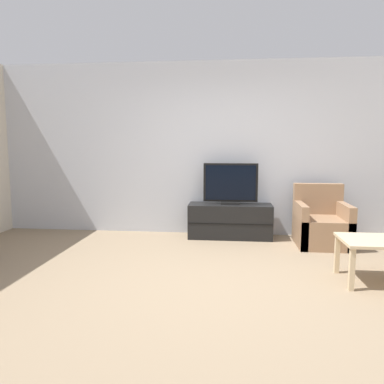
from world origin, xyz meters
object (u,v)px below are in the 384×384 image
tv_stand (230,221)px  armchair (321,225)px  coffee_table (382,246)px  tv (231,185)px

tv_stand → armchair: bearing=-12.3°
tv_stand → coffee_table: 2.34m
tv_stand → armchair: size_ratio=1.48×
tv → armchair: size_ratio=0.96×
armchair → tv: bearing=167.8°
tv_stand → armchair: (1.29, -0.28, 0.02)m
tv → armchair: 1.42m
tv → armchair: (1.29, -0.28, -0.53)m
tv → armchair: tv is taller
armchair → coffee_table: (0.27, -1.46, 0.11)m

